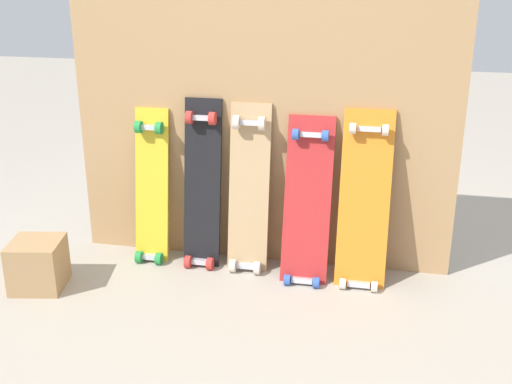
# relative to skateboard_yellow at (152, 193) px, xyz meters

# --- Properties ---
(ground_plane) EXTENTS (12.00, 12.00, 0.00)m
(ground_plane) POSITION_rel_skateboard_yellow_xyz_m (0.53, 0.03, -0.34)
(ground_plane) COLOR #A89E8E
(plywood_wall_panel) EXTENTS (1.82, 0.04, 1.68)m
(plywood_wall_panel) POSITION_rel_skateboard_yellow_xyz_m (0.53, 0.10, 0.50)
(plywood_wall_panel) COLOR tan
(plywood_wall_panel) RESTS_ON ground
(skateboard_yellow) EXTENTS (0.17, 0.20, 0.82)m
(skateboard_yellow) POSITION_rel_skateboard_yellow_xyz_m (0.00, 0.00, 0.00)
(skateboard_yellow) COLOR gold
(skateboard_yellow) RESTS_ON ground
(skateboard_black) EXTENTS (0.18, 0.20, 0.88)m
(skateboard_black) POSITION_rel_skateboard_yellow_xyz_m (0.26, -0.00, 0.03)
(skateboard_black) COLOR black
(skateboard_black) RESTS_ON ground
(skateboard_natural) EXTENTS (0.19, 0.20, 0.86)m
(skateboard_natural) POSITION_rel_skateboard_yellow_xyz_m (0.49, -0.00, 0.03)
(skateboard_natural) COLOR tan
(skateboard_natural) RESTS_ON ground
(skateboard_red) EXTENTS (0.22, 0.27, 0.83)m
(skateboard_red) POSITION_rel_skateboard_yellow_xyz_m (0.77, -0.04, -0.00)
(skateboard_red) COLOR #B22626
(skateboard_red) RESTS_ON ground
(skateboard_orange) EXTENTS (0.23, 0.26, 0.87)m
(skateboard_orange) POSITION_rel_skateboard_yellow_xyz_m (1.03, -0.04, 0.02)
(skateboard_orange) COLOR orange
(skateboard_orange) RESTS_ON ground
(wooden_crate) EXTENTS (0.26, 0.26, 0.23)m
(wooden_crate) POSITION_rel_skateboard_yellow_xyz_m (-0.41, -0.41, -0.23)
(wooden_crate) COLOR tan
(wooden_crate) RESTS_ON ground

